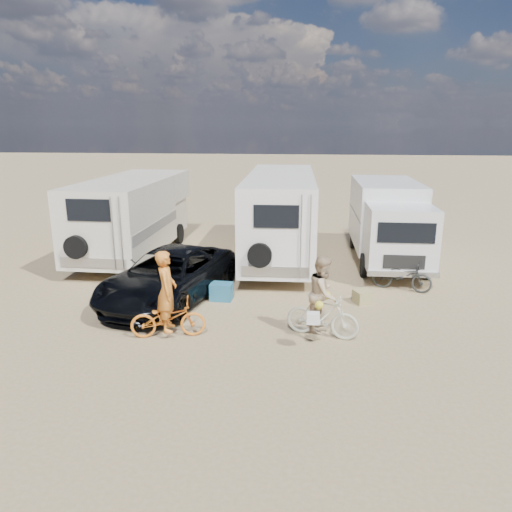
# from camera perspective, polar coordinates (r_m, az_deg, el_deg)

# --- Properties ---
(ground) EXTENTS (140.00, 140.00, 0.00)m
(ground) POSITION_cam_1_polar(r_m,az_deg,el_deg) (11.62, -0.20, -9.51)
(ground) COLOR tan
(ground) RESTS_ON ground
(rv_main) EXTENTS (2.53, 8.25, 3.12)m
(rv_main) POSITION_cam_1_polar(r_m,az_deg,el_deg) (17.90, 2.89, 4.64)
(rv_main) COLOR silver
(rv_main) RESTS_ON ground
(rv_left) EXTENTS (2.63, 7.07, 2.93)m
(rv_left) POSITION_cam_1_polar(r_m,az_deg,el_deg) (18.75, -14.32, 4.38)
(rv_left) COLOR beige
(rv_left) RESTS_ON ground
(box_truck) EXTENTS (2.24, 6.33, 2.83)m
(box_truck) POSITION_cam_1_polar(r_m,az_deg,el_deg) (18.00, 15.34, 3.70)
(box_truck) COLOR silver
(box_truck) RESTS_ON ground
(dark_suv) EXTENTS (3.50, 5.56, 1.43)m
(dark_suv) POSITION_cam_1_polar(r_m,az_deg,el_deg) (13.94, -10.22, -2.30)
(dark_suv) COLOR black
(dark_suv) RESTS_ON ground
(bike_man) EXTENTS (1.84, 0.97, 0.92)m
(bike_man) POSITION_cam_1_polar(r_m,az_deg,el_deg) (11.64, -10.33, -7.25)
(bike_man) COLOR orange
(bike_man) RESTS_ON ground
(bike_woman) EXTENTS (1.80, 0.95, 1.04)m
(bike_woman) POSITION_cam_1_polar(r_m,az_deg,el_deg) (11.54, 7.84, -7.03)
(bike_woman) COLOR beige
(bike_woman) RESTS_ON ground
(rider_man) EXTENTS (0.60, 0.78, 1.93)m
(rider_man) POSITION_cam_1_polar(r_m,az_deg,el_deg) (11.46, -10.46, -4.92)
(rider_man) COLOR orange
(rider_man) RESTS_ON ground
(rider_woman) EXTENTS (0.90, 1.03, 1.80)m
(rider_woman) POSITION_cam_1_polar(r_m,az_deg,el_deg) (11.40, 7.91, -5.26)
(rider_woman) COLOR tan
(rider_woman) RESTS_ON ground
(bike_parked) EXTENTS (1.87, 1.19, 0.93)m
(bike_parked) POSITION_cam_1_polar(r_m,az_deg,el_deg) (15.21, 16.84, -2.22)
(bike_parked) COLOR #292C29
(bike_parked) RESTS_ON ground
(cooler) EXTENTS (0.65, 0.49, 0.50)m
(cooler) POSITION_cam_1_polar(r_m,az_deg,el_deg) (13.88, -4.09, -4.21)
(cooler) COLOR #236082
(cooler) RESTS_ON ground
(crate) EXTENTS (0.60, 0.60, 0.36)m
(crate) POSITION_cam_1_polar(r_m,az_deg,el_deg) (13.96, 12.48, -4.72)
(crate) COLOR #938853
(crate) RESTS_ON ground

